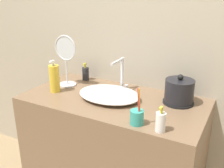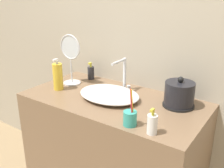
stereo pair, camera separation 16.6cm
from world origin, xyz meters
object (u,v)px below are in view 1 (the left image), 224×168
toothbrush_cup (137,117)px  shampoo_bottle (86,73)px  lotion_bottle (161,122)px  vanity_mirror (66,58)px  electric_kettle (179,92)px  mouthwash_bottle (54,78)px  faucet (121,72)px

toothbrush_cup → shampoo_bottle: bearing=143.9°
lotion_bottle → vanity_mirror: bearing=159.3°
electric_kettle → shampoo_bottle: electric_kettle is taller
electric_kettle → vanity_mirror: size_ratio=0.52×
vanity_mirror → mouthwash_bottle: bearing=-88.4°
toothbrush_cup → vanity_mirror: size_ratio=0.57×
electric_kettle → vanity_mirror: bearing=-174.8°
mouthwash_bottle → shampoo_bottle: bearing=80.9°
faucet → electric_kettle: size_ratio=1.20×
toothbrush_cup → mouthwash_bottle: size_ratio=0.94×
electric_kettle → mouthwash_bottle: mouthwash_bottle is taller
lotion_bottle → vanity_mirror: vanity_mirror is taller
shampoo_bottle → toothbrush_cup: bearing=-36.1°
toothbrush_cup → vanity_mirror: (-0.68, 0.30, 0.16)m
shampoo_bottle → mouthwash_bottle: (-0.05, -0.30, 0.04)m
toothbrush_cup → faucet: bearing=126.4°
toothbrush_cup → shampoo_bottle: size_ratio=1.56×
electric_kettle → toothbrush_cup: size_ratio=0.91×
toothbrush_cup → vanity_mirror: 0.76m
shampoo_bottle → mouthwash_bottle: 0.31m
vanity_mirror → shampoo_bottle: bearing=72.0°
toothbrush_cup → vanity_mirror: vanity_mirror is taller
electric_kettle → shampoo_bottle: size_ratio=1.42×
faucet → shampoo_bottle: bearing=168.8°
lotion_bottle → mouthwash_bottle: bearing=168.5°
mouthwash_bottle → lotion_bottle: bearing=-11.5°
faucet → shampoo_bottle: (-0.34, 0.07, -0.08)m
toothbrush_cup → shampoo_bottle: 0.78m
vanity_mirror → toothbrush_cup: bearing=-23.5°
lotion_bottle → shampoo_bottle: bearing=148.4°
electric_kettle → mouthwash_bottle: 0.83m
faucet → mouthwash_bottle: faucet is taller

